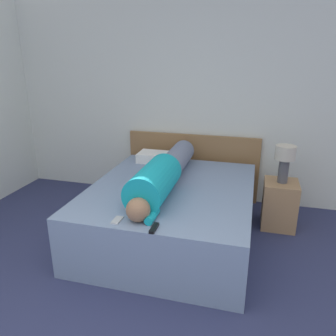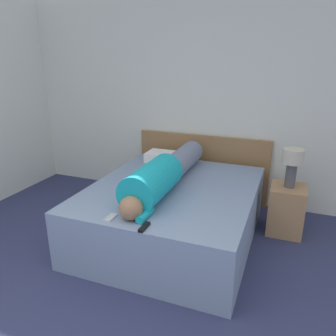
% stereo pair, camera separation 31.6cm
% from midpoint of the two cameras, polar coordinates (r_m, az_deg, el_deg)
% --- Properties ---
extents(wall_back, '(5.86, 0.06, 2.60)m').
position_cam_midpoint_polar(wall_back, '(4.35, 0.37, 11.57)').
color(wall_back, silver).
rests_on(wall_back, ground_plane).
extents(bed, '(1.64, 1.93, 0.58)m').
position_cam_midpoint_polar(bed, '(3.50, -1.98, -7.69)').
color(bed, '#7589A8').
rests_on(bed, ground_plane).
extents(headboard, '(1.76, 0.04, 0.88)m').
position_cam_midpoint_polar(headboard, '(4.44, 2.21, 0.28)').
color(headboard, olive).
rests_on(headboard, ground_plane).
extents(nightstand, '(0.37, 0.39, 0.54)m').
position_cam_midpoint_polar(nightstand, '(3.88, 16.63, -6.12)').
color(nightstand, '#A37A51').
rests_on(nightstand, ground_plane).
extents(table_lamp, '(0.22, 0.22, 0.42)m').
position_cam_midpoint_polar(table_lamp, '(3.69, 17.42, 1.59)').
color(table_lamp, '#4C4C51').
rests_on(table_lamp, nightstand).
extents(person_lying, '(0.34, 1.80, 0.34)m').
position_cam_midpoint_polar(person_lying, '(3.29, -3.62, -1.09)').
color(person_lying, '#936B4C').
rests_on(person_lying, bed).
extents(pillow_near_headboard, '(0.60, 0.30, 0.12)m').
position_cam_midpoint_polar(pillow_near_headboard, '(4.14, -3.22, 1.77)').
color(pillow_near_headboard, white).
rests_on(pillow_near_headboard, bed).
extents(tv_remote, '(0.04, 0.15, 0.02)m').
position_cam_midpoint_polar(tv_remote, '(2.59, -6.00, -10.45)').
color(tv_remote, black).
rests_on(tv_remote, bed).
extents(cell_phone, '(0.06, 0.13, 0.01)m').
position_cam_midpoint_polar(cell_phone, '(2.76, -12.16, -8.95)').
color(cell_phone, '#B2B7BC').
rests_on(cell_phone, bed).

